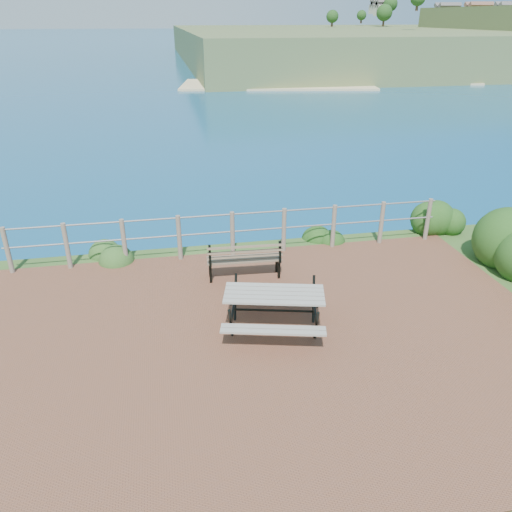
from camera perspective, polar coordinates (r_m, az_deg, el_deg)
The scene contains 8 objects.
ground at distance 8.23m, azimuth 0.78°, elevation -9.88°, with size 10.00×7.00×0.12m, color brown.
ocean at distance 206.61m, azimuth -11.30°, elevation 24.00°, with size 1200.00×1200.00×0.00m, color #156680.
safety_railing at distance 10.85m, azimuth -2.71°, elevation 2.83°, with size 9.40×0.10×1.00m.
picnic_table at distance 8.31m, azimuth 2.06°, elevation -5.84°, with size 1.74×1.39×0.69m.
park_bench at distance 9.88m, azimuth -1.37°, elevation 0.33°, with size 1.50×0.44×0.83m.
shrub_right_edge at distance 12.99m, azimuth 20.10°, elevation 2.46°, with size 0.99×0.99×1.42m, color #1F4816.
shrub_lip_west at distance 11.43m, azimuth -16.31°, elevation -0.14°, with size 0.82×0.82×0.58m, color #2A531F.
shrub_lip_east at distance 12.05m, azimuth 7.72°, elevation 2.07°, with size 0.71×0.71×0.43m, color #1F4816.
Camera 1 is at (-1.35, -6.55, 4.80)m, focal length 35.00 mm.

